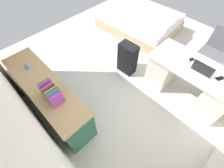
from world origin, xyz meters
TOP-DOWN VIEW (x-y plane):
  - ground_plane at (0.00, 0.00)m, footprint 5.34×5.34m
  - wall_back at (0.00, 2.17)m, footprint 4.03×0.10m
  - desk at (-1.03, -0.12)m, footprint 1.45×0.68m
  - office_chair at (-1.04, -1.01)m, footprint 0.52×0.52m
  - credenza at (0.37, 1.79)m, footprint 1.80×0.48m
  - bed at (0.89, -1.15)m, footprint 2.00×1.54m
  - suitcase_black at (0.11, 0.19)m, footprint 0.37×0.24m
  - laptop at (-1.13, -0.08)m, footprint 0.31×0.23m
  - computer_mouse at (-0.87, -0.12)m, footprint 0.06×0.10m
  - cell_phone_near_laptop at (-1.40, -0.15)m, footprint 0.12×0.15m
  - cell_phone_by_mouse at (-0.89, -0.20)m, footprint 0.10×0.15m
  - book_row at (0.05, 1.79)m, footprint 0.31×0.17m
  - figurine_small at (0.81, 1.79)m, footprint 0.08×0.08m

SIDE VIEW (x-z plane):
  - ground_plane at x=0.00m, z-range 0.00..0.00m
  - bed at x=0.89m, z-range -0.05..0.53m
  - suitcase_black at x=0.11m, z-range 0.00..0.68m
  - credenza at x=0.37m, z-range 0.00..0.74m
  - desk at x=-1.03m, z-range 0.02..0.75m
  - office_chair at x=-1.04m, z-range -0.05..0.89m
  - cell_phone_near_laptop at x=-1.40m, z-range 0.73..0.74m
  - cell_phone_by_mouse at x=-0.89m, z-range 0.73..0.74m
  - computer_mouse at x=-0.87m, z-range 0.73..0.76m
  - laptop at x=-1.13m, z-range 0.68..0.88m
  - figurine_small at x=0.81m, z-range 0.74..0.85m
  - book_row at x=0.05m, z-range 0.73..0.97m
  - wall_back at x=0.00m, z-range 0.00..2.66m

